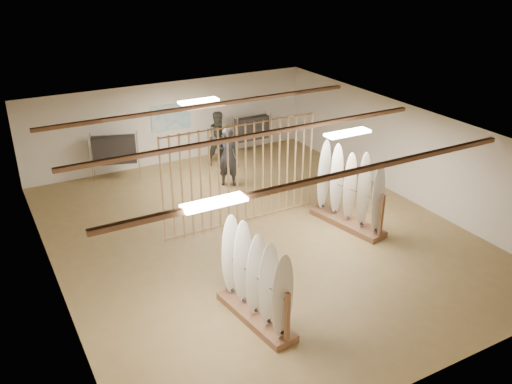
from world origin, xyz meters
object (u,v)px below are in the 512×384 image
rack_left (256,291)px  rack_right (349,201)px  shopper_a (228,153)px  shopper_b (219,135)px  clothing_rack_b (252,128)px  clothing_rack_a (114,150)px

rack_left → rack_right: size_ratio=0.92×
rack_left → shopper_a: 6.84m
shopper_a → shopper_b: 1.86m
rack_left → shopper_a: size_ratio=1.00×
rack_left → shopper_b: size_ratio=1.03×
rack_left → clothing_rack_b: rack_left is taller
rack_left → shopper_b: bearing=62.4°
rack_left → shopper_a: bearing=61.5°
shopper_a → rack_left: bearing=100.1°
clothing_rack_a → shopper_b: 3.53m
clothing_rack_a → shopper_a: bearing=-17.8°
clothing_rack_a → clothing_rack_b: 4.98m
clothing_rack_a → shopper_b: size_ratio=0.74×
rack_right → clothing_rack_a: bearing=115.6°
clothing_rack_a → rack_right: bearing=-35.2°
rack_right → clothing_rack_b: bearing=75.1°
clothing_rack_b → shopper_b: (-1.47, -0.40, 0.11)m
shopper_a → shopper_b: shopper_a is taller
rack_left → clothing_rack_b: (4.55, 8.53, 0.26)m
rack_left → rack_right: 4.74m
rack_left → clothing_rack_b: 9.67m
rack_left → rack_right: (4.12, 2.35, 0.05)m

